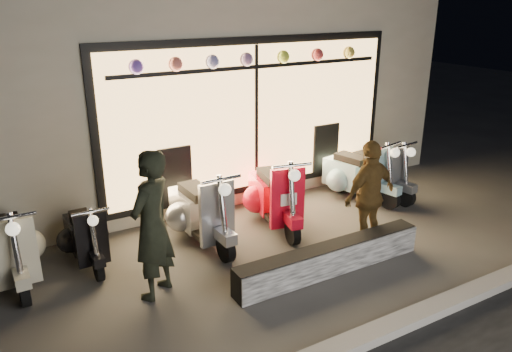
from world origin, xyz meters
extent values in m
plane|color=#383533|center=(0.00, 0.00, 0.00)|extent=(40.00, 40.00, 0.00)
cube|color=slate|center=(0.00, -2.00, 0.06)|extent=(40.00, 0.25, 0.12)
cube|color=beige|center=(0.00, 5.00, 2.00)|extent=(10.00, 6.00, 4.00)
cube|color=black|center=(0.80, 1.98, 1.55)|extent=(5.45, 0.06, 2.65)
cube|color=#FFBF6B|center=(0.80, 1.94, 1.55)|extent=(5.20, 0.04, 2.40)
cube|color=black|center=(0.80, 1.90, 2.40)|extent=(4.90, 0.06, 0.06)
cube|color=black|center=(0.45, -0.65, 0.20)|extent=(2.82, 0.28, 0.40)
cylinder|color=black|center=(-0.62, 0.30, 0.19)|extent=(0.13, 0.39, 0.38)
cylinder|color=black|center=(-0.66, 1.43, 0.19)|extent=(0.15, 0.39, 0.38)
cube|color=#A8A9AD|center=(-0.63, 0.54, 0.63)|extent=(0.52, 0.10, 0.93)
cube|color=#A8A9AD|center=(-0.65, 1.32, 0.43)|extent=(0.50, 0.81, 0.52)
cube|color=black|center=(-0.65, 1.20, 0.75)|extent=(0.34, 0.64, 0.14)
sphere|color=#FFF2CC|center=(-0.62, 0.29, 1.07)|extent=(0.18, 0.18, 0.17)
cylinder|color=black|center=(0.47, 0.27, 0.20)|extent=(0.19, 0.41, 0.39)
cylinder|color=black|center=(0.71, 1.39, 0.20)|extent=(0.22, 0.41, 0.39)
cube|color=red|center=(0.52, 0.50, 0.64)|extent=(0.53, 0.19, 0.94)
cube|color=red|center=(0.68, 1.28, 0.44)|extent=(0.64, 0.89, 0.53)
cube|color=black|center=(0.66, 1.16, 0.76)|extent=(0.45, 0.69, 0.14)
sphere|color=#FFF2CC|center=(0.47, 0.26, 1.09)|extent=(0.20, 0.20, 0.17)
cylinder|color=black|center=(-2.26, 0.68, 0.15)|extent=(0.10, 0.31, 0.30)
cylinder|color=black|center=(-2.28, 1.58, 0.15)|extent=(0.11, 0.31, 0.30)
cube|color=black|center=(-2.27, 0.87, 0.50)|extent=(0.41, 0.07, 0.73)
cube|color=black|center=(-2.28, 1.49, 0.34)|extent=(0.39, 0.63, 0.41)
cube|color=black|center=(-2.28, 1.40, 0.59)|extent=(0.26, 0.51, 0.11)
sphere|color=#FFF2CC|center=(-2.26, 0.67, 0.85)|extent=(0.14, 0.14, 0.13)
cylinder|color=black|center=(-3.16, 0.55, 0.18)|extent=(0.12, 0.36, 0.36)
cylinder|color=black|center=(-3.19, 1.61, 0.18)|extent=(0.14, 0.36, 0.36)
cube|color=beige|center=(-3.17, 0.77, 0.59)|extent=(0.49, 0.09, 0.87)
cube|color=beige|center=(-3.19, 1.51, 0.40)|extent=(0.46, 0.75, 0.49)
cube|color=black|center=(-3.18, 1.40, 0.70)|extent=(0.31, 0.60, 0.13)
sphere|color=#FFF2CC|center=(-3.16, 0.54, 1.01)|extent=(0.16, 0.16, 0.16)
cylinder|color=black|center=(2.66, 0.51, 0.18)|extent=(0.18, 0.38, 0.37)
cylinder|color=black|center=(2.43, 1.57, 0.18)|extent=(0.20, 0.39, 0.37)
cube|color=#89B8C3|center=(2.61, 0.73, 0.60)|extent=(0.50, 0.18, 0.88)
cube|color=#89B8C3|center=(2.45, 1.46, 0.41)|extent=(0.60, 0.83, 0.50)
cube|color=black|center=(2.47, 1.36, 0.71)|extent=(0.42, 0.65, 0.13)
sphere|color=#FFF2CC|center=(2.66, 0.50, 1.02)|extent=(0.19, 0.19, 0.16)
cylinder|color=black|center=(2.98, 0.47, 0.18)|extent=(0.16, 0.37, 0.36)
cylinder|color=black|center=(2.82, 1.50, 0.18)|extent=(0.18, 0.37, 0.36)
cube|color=#5B5F63|center=(2.95, 0.68, 0.59)|extent=(0.49, 0.15, 0.86)
cube|color=#5B5F63|center=(2.84, 1.40, 0.40)|extent=(0.55, 0.79, 0.48)
cube|color=black|center=(2.85, 1.29, 0.69)|extent=(0.38, 0.62, 0.13)
sphere|color=#FFF2CC|center=(2.98, 0.46, 0.99)|extent=(0.18, 0.18, 0.16)
imported|color=black|center=(-1.72, 0.01, 0.93)|extent=(0.81, 0.76, 1.85)
imported|color=brown|center=(1.38, -0.32, 0.81)|extent=(0.98, 0.50, 1.61)
camera|label=1|loc=(-3.32, -5.23, 3.47)|focal=35.00mm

